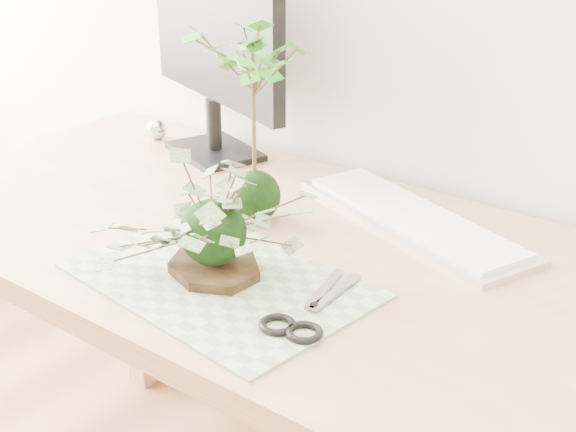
# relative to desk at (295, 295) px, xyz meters

# --- Properties ---
(desk) EXTENTS (1.60, 0.70, 0.74)m
(desk) POSITION_rel_desk_xyz_m (0.00, 0.00, 0.00)
(desk) COLOR tan
(desk) RESTS_ON ground_plane
(cutting_mat) EXTENTS (0.46, 0.33, 0.00)m
(cutting_mat) POSITION_rel_desk_xyz_m (-0.02, -0.16, 0.09)
(cutting_mat) COLOR gray
(cutting_mat) RESTS_ON desk
(stone_dish) EXTENTS (0.21, 0.21, 0.01)m
(stone_dish) POSITION_rel_desk_xyz_m (-0.04, -0.15, 0.10)
(stone_dish) COLOR black
(stone_dish) RESTS_ON cutting_mat
(ivy_kokedama) EXTENTS (0.36, 0.36, 0.20)m
(ivy_kokedama) POSITION_rel_desk_xyz_m (-0.04, -0.15, 0.20)
(ivy_kokedama) COLOR black
(ivy_kokedama) RESTS_ON stone_dish
(maple_kokedama) EXTENTS (0.26, 0.26, 0.37)m
(maple_kokedama) POSITION_rel_desk_xyz_m (-0.12, 0.04, 0.35)
(maple_kokedama) COLOR black
(maple_kokedama) RESTS_ON desk
(keyboard) EXTENTS (0.50, 0.30, 0.02)m
(keyboard) POSITION_rel_desk_xyz_m (0.10, 0.20, 0.10)
(keyboard) COLOR silver
(keyboard) RESTS_ON desk
(monitor) EXTENTS (0.47, 0.20, 0.43)m
(monitor) POSITION_rel_desk_xyz_m (-0.41, 0.26, 0.34)
(monitor) COLOR black
(monitor) RESTS_ON desk
(foil_ball) EXTENTS (0.05, 0.05, 0.05)m
(foil_ball) POSITION_rel_desk_xyz_m (-0.58, 0.25, 0.11)
(foil_ball) COLOR white
(foil_ball) RESTS_ON desk
(scissors) EXTENTS (0.10, 0.21, 0.01)m
(scissors) POSITION_rel_desk_xyz_m (0.14, -0.18, 0.10)
(scissors) COLOR gray
(scissors) RESTS_ON cutting_mat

